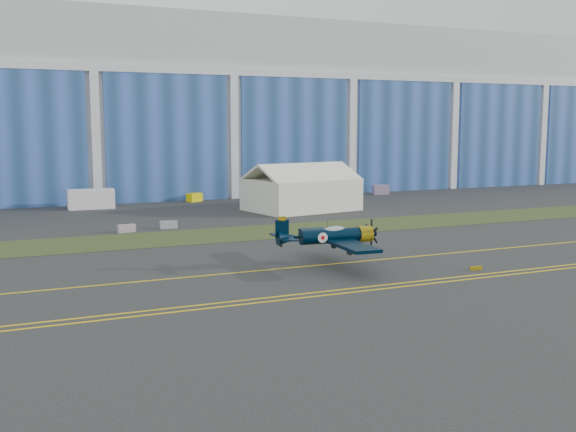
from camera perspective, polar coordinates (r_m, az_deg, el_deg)
name	(u,v)px	position (r m, az deg, el deg)	size (l,w,h in m)	color
ground	(180,265)	(58.96, -9.13, -4.10)	(260.00, 260.00, 0.00)	#2D302F
grass_median	(146,240)	(72.38, -11.91, -1.97)	(260.00, 10.00, 0.02)	#475128
hangar	(77,109)	(128.59, -17.40, 8.65)	(220.00, 45.70, 30.00)	silver
taxiway_centreline	(196,276)	(54.24, -7.80, -5.09)	(200.00, 0.20, 0.02)	yellow
edge_line_near	(235,305)	(45.42, -4.51, -7.55)	(80.00, 0.20, 0.02)	yellow
edge_line_far	(230,302)	(46.34, -4.91, -7.24)	(80.00, 0.20, 0.02)	yellow
guard_board_right	(476,268)	(58.16, 15.63, -4.27)	(1.20, 0.15, 0.35)	yellow
warbird	(330,236)	(57.08, 3.61, -1.70)	(11.01, 12.99, 3.67)	black
tent	(301,186)	(95.57, 1.13, 2.51)	(16.19, 13.08, 6.74)	white
shipping_container	(91,199)	(101.39, -16.34, 1.39)	(6.48, 2.59, 2.81)	white
tug	(194,197)	(107.72, -7.93, 1.57)	(2.27, 1.42, 1.32)	yellow
gse_box	(381,190)	(119.18, 7.86, 2.23)	(2.72, 1.45, 1.63)	#957EA2
barrier_a	(127,228)	(77.86, -13.51, -1.03)	(2.00, 0.60, 0.90)	gray
barrier_b	(169,225)	(79.80, -10.08, -0.73)	(2.00, 0.60, 0.90)	#909299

